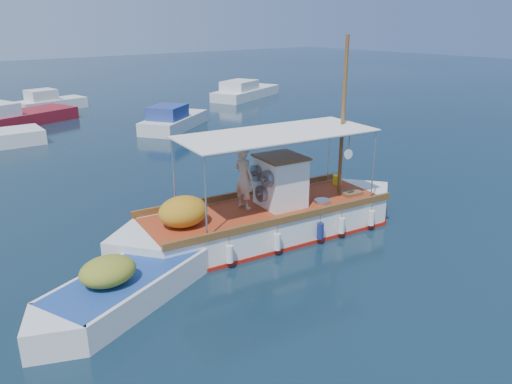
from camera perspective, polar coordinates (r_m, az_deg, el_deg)
ground at (r=17.16m, az=2.21°, el=-3.74°), size 160.00×160.00×0.00m
fishing_caique at (r=16.10m, az=1.01°, el=-3.11°), size 10.43×4.00×6.43m
dinghy at (r=13.21m, az=-13.91°, el=-10.18°), size 6.13×3.43×1.60m
bg_boat_n at (r=36.36m, az=-27.03°, el=7.35°), size 9.49×5.41×1.80m
bg_boat_ne at (r=32.39m, az=-9.47°, el=7.96°), size 5.94×5.01×1.80m
bg_boat_e at (r=44.87m, az=-1.29°, el=11.31°), size 8.18×5.37×1.80m
bg_boat_far_n at (r=42.00m, az=-22.49°, el=9.33°), size 5.19×2.74×1.80m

